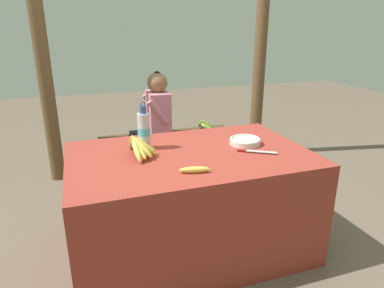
% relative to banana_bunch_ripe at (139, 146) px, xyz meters
% --- Properties ---
extents(ground_plane, '(12.00, 12.00, 0.00)m').
position_rel_banana_bunch_ripe_xyz_m(ground_plane, '(0.31, -0.04, -0.76)').
color(ground_plane, brown).
extents(market_counter, '(1.50, 0.95, 0.69)m').
position_rel_banana_bunch_ripe_xyz_m(market_counter, '(0.31, -0.04, -0.41)').
color(market_counter, maroon).
rests_on(market_counter, ground_plane).
extents(banana_bunch_ripe, '(0.17, 0.30, 0.15)m').
position_rel_banana_bunch_ripe_xyz_m(banana_bunch_ripe, '(0.00, 0.00, 0.00)').
color(banana_bunch_ripe, '#4C381E').
rests_on(banana_bunch_ripe, market_counter).
extents(serving_bowl, '(0.21, 0.21, 0.04)m').
position_rel_banana_bunch_ripe_xyz_m(serving_bowl, '(0.71, 0.00, -0.05)').
color(serving_bowl, silver).
rests_on(serving_bowl, market_counter).
extents(water_bottle, '(0.08, 0.08, 0.31)m').
position_rel_banana_bunch_ripe_xyz_m(water_bottle, '(0.06, 0.13, 0.06)').
color(water_bottle, silver).
rests_on(water_bottle, market_counter).
extents(loose_banana_front, '(0.18, 0.07, 0.04)m').
position_rel_banana_bunch_ripe_xyz_m(loose_banana_front, '(0.24, -0.34, -0.05)').
color(loose_banana_front, '#E0C64C').
rests_on(loose_banana_front, market_counter).
extents(knife, '(0.22, 0.15, 0.02)m').
position_rel_banana_bunch_ripe_xyz_m(knife, '(0.68, -0.16, -0.06)').
color(knife, '#BCBCC1').
rests_on(knife, market_counter).
extents(wooden_bench, '(1.37, 0.32, 0.39)m').
position_rel_banana_bunch_ripe_xyz_m(wooden_bench, '(0.52, 1.31, -0.44)').
color(wooden_bench, '#4C3823').
rests_on(wooden_bench, ground_plane).
extents(seated_vendor, '(0.41, 0.40, 1.04)m').
position_rel_banana_bunch_ripe_xyz_m(seated_vendor, '(0.37, 1.28, -0.16)').
color(seated_vendor, '#232328').
rests_on(seated_vendor, ground_plane).
extents(banana_bunch_green, '(0.16, 0.26, 0.13)m').
position_rel_banana_bunch_ripe_xyz_m(banana_bunch_green, '(0.93, 1.31, -0.31)').
color(banana_bunch_green, '#4C381E').
rests_on(banana_bunch_green, wooden_bench).
extents(support_post_near, '(0.13, 0.13, 2.29)m').
position_rel_banana_bunch_ripe_xyz_m(support_post_near, '(-0.59, 1.46, 0.39)').
color(support_post_near, brown).
rests_on(support_post_near, ground_plane).
extents(support_post_far, '(0.13, 0.13, 2.29)m').
position_rel_banana_bunch_ripe_xyz_m(support_post_far, '(1.62, 1.46, 0.39)').
color(support_post_far, brown).
rests_on(support_post_far, ground_plane).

